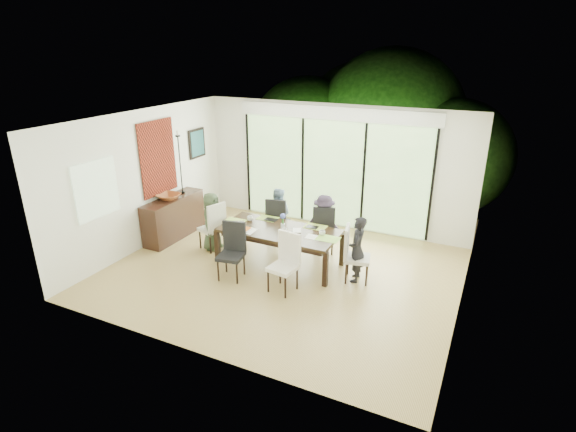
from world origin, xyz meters
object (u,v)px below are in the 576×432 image
at_px(person_left_end, 212,221).
at_px(person_right_end, 357,249).
at_px(chair_right_end, 358,254).
at_px(table_top, 279,231).
at_px(person_far_right, 324,224).
at_px(cup_a, 250,219).
at_px(cup_c, 322,233).
at_px(sideboard, 174,217).
at_px(person_far_left, 278,216).
at_px(vase, 283,226).
at_px(bowl, 169,197).
at_px(cup_b, 284,231).
at_px(laptop, 236,223).
at_px(chair_near_left, 231,252).
at_px(chair_far_left, 278,219).
at_px(chair_near_right, 283,264).
at_px(chair_far_right, 324,228).
at_px(chair_left_end, 211,225).

distance_m(person_left_end, person_right_end, 2.96).
bearing_deg(chair_right_end, table_top, 76.87).
distance_m(person_far_right, cup_a, 1.43).
bearing_deg(cup_c, table_top, -172.87).
xyz_separation_m(chair_right_end, person_right_end, (-0.02, 0.00, 0.09)).
bearing_deg(sideboard, person_far_left, 18.01).
relative_size(person_right_end, vase, 10.75).
height_order(chair_right_end, bowl, chair_right_end).
xyz_separation_m(person_far_left, cup_b, (0.60, -0.93, 0.14)).
relative_size(cup_c, bowl, 0.24).
distance_m(laptop, cup_c, 1.66).
height_order(chair_near_left, bowl, chair_near_left).
relative_size(chair_far_left, bowl, 2.17).
xyz_separation_m(vase, bowl, (-2.60, -0.00, 0.19)).
xyz_separation_m(person_far_right, bowl, (-3.10, -0.78, 0.34)).
xyz_separation_m(cup_a, cup_c, (1.50, -0.05, 0.00)).
bearing_deg(chair_near_right, chair_right_end, 49.66).
distance_m(person_far_left, vase, 0.94).
bearing_deg(person_right_end, chair_near_right, -58.26).
distance_m(chair_near_left, vase, 1.10).
xyz_separation_m(chair_far_right, sideboard, (-3.10, -0.70, -0.06)).
relative_size(vase, sideboard, 0.07).
bearing_deg(cup_a, bowl, -176.81).
height_order(chair_near_right, person_far_left, person_far_left).
distance_m(laptop, cup_a, 0.29).
distance_m(person_far_left, cup_b, 1.12).
distance_m(person_far_left, cup_a, 0.74).
bearing_deg(person_far_left, table_top, 105.83).
relative_size(person_far_left, cup_b, 12.90).
height_order(chair_far_right, vase, chair_far_right).
bearing_deg(person_far_left, chair_left_end, 25.69).
xyz_separation_m(chair_right_end, cup_a, (-2.20, 0.15, 0.22)).
distance_m(person_left_end, sideboard, 1.09).
relative_size(person_far_left, laptop, 3.91).
xyz_separation_m(chair_far_right, cup_a, (-1.25, -0.70, 0.22)).
bearing_deg(table_top, chair_far_right, 57.09).
bearing_deg(cup_c, chair_near_left, -143.27).
bearing_deg(person_far_right, bowl, 15.34).
bearing_deg(person_far_left, chair_near_right, 106.56).
bearing_deg(table_top, chair_far_left, 117.90).
relative_size(chair_near_right, cup_b, 11.00).
bearing_deg(cup_a, laptop, -120.96).
bearing_deg(table_top, cup_c, 7.13).
bearing_deg(person_left_end, cup_a, -88.00).
bearing_deg(chair_left_end, laptop, 100.28).
height_order(cup_a, cup_c, same).
bearing_deg(person_left_end, cup_b, -102.40).
xyz_separation_m(chair_far_right, cup_c, (0.25, -0.75, 0.22)).
distance_m(person_far_right, sideboard, 3.18).
xyz_separation_m(person_far_left, vase, (0.50, -0.78, 0.15)).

